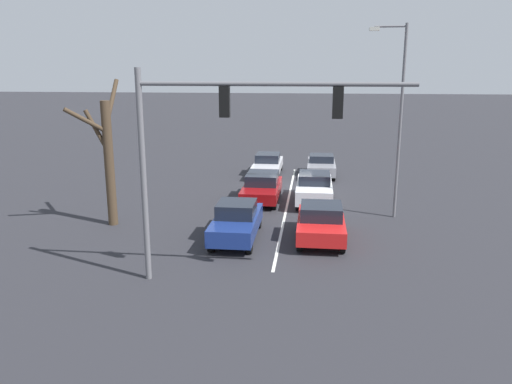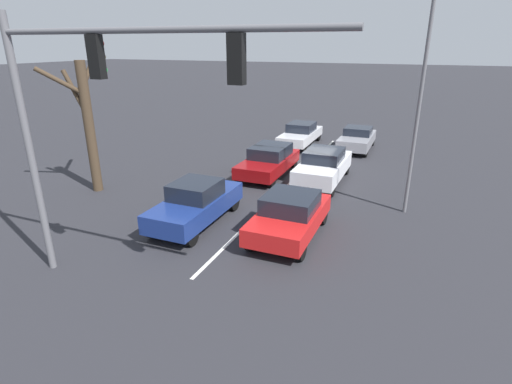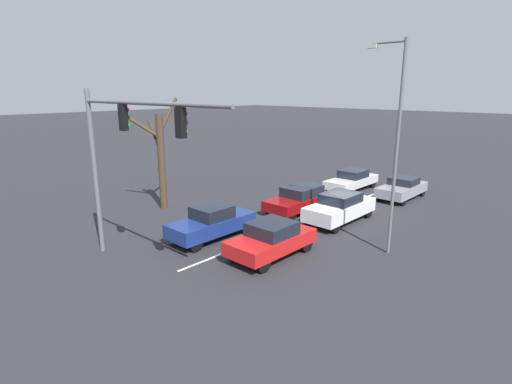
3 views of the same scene
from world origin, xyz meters
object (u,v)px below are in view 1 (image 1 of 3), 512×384
bare_tree_near (107,156)px  car_gray_leftlane_third (321,165)px  car_red_leftlane_front (321,222)px  traffic_signal_gantry (215,133)px  street_lamp_left_shoulder (398,111)px  car_maroon_midlane_second (262,187)px  car_navy_midlane_front (237,221)px  car_silver_midlane_third (268,164)px  car_white_leftlane_second (314,187)px

bare_tree_near → car_gray_leftlane_third: bearing=-128.9°
car_red_leftlane_front → traffic_signal_gantry: 7.23m
car_red_leftlane_front → traffic_signal_gantry: (3.47, 4.69, 4.26)m
traffic_signal_gantry → street_lamp_left_shoulder: size_ratio=0.96×
car_maroon_midlane_second → bare_tree_near: bearing=38.8°
car_navy_midlane_front → car_gray_leftlane_third: 13.88m
car_silver_midlane_third → traffic_signal_gantry: traffic_signal_gantry is taller
car_navy_midlane_front → traffic_signal_gantry: traffic_signal_gantry is taller
car_white_leftlane_second → street_lamp_left_shoulder: street_lamp_left_shoulder is taller
car_navy_midlane_front → car_gray_leftlane_third: bearing=-105.3°
car_white_leftlane_second → bare_tree_near: bearing=28.4°
car_silver_midlane_third → traffic_signal_gantry: bearing=89.9°
car_navy_midlane_front → car_red_leftlane_front: bearing=-175.0°
car_red_leftlane_front → bare_tree_near: size_ratio=0.62×
traffic_signal_gantry → car_white_leftlane_second: bearing=-106.4°
street_lamp_left_shoulder → bare_tree_near: street_lamp_left_shoulder is taller
car_navy_midlane_front → car_maroon_midlane_second: bearing=-93.4°
car_white_leftlane_second → street_lamp_left_shoulder: size_ratio=0.51×
car_navy_midlane_front → traffic_signal_gantry: (-0.05, 4.39, 4.25)m
car_silver_midlane_third → street_lamp_left_shoulder: (-6.87, 9.07, 4.34)m
car_red_leftlane_front → car_white_leftlane_second: car_white_leftlane_second is taller
car_maroon_midlane_second → car_white_leftlane_second: (-2.83, 0.16, 0.07)m
car_maroon_midlane_second → car_silver_midlane_third: 6.62m
street_lamp_left_shoulder → car_silver_midlane_third: bearing=-52.9°
car_gray_leftlane_third → traffic_signal_gantry: (3.62, 17.77, 4.34)m
car_maroon_midlane_second → car_gray_leftlane_third: (-3.28, -6.86, -0.04)m
car_white_leftlane_second → car_gray_leftlane_third: 7.03m
car_navy_midlane_front → bare_tree_near: bare_tree_near is taller
bare_tree_near → traffic_signal_gantry: bearing=136.7°
street_lamp_left_shoulder → car_red_leftlane_front: bearing=47.7°
car_red_leftlane_front → street_lamp_left_shoulder: street_lamp_left_shoulder is taller
car_red_leftlane_front → traffic_signal_gantry: traffic_signal_gantry is taller
car_gray_leftlane_third → bare_tree_near: 15.66m
car_white_leftlane_second → traffic_signal_gantry: size_ratio=0.53×
car_navy_midlane_front → street_lamp_left_shoulder: (-6.94, -4.06, 4.29)m
car_navy_midlane_front → car_silver_midlane_third: size_ratio=0.93×
traffic_signal_gantry → bare_tree_near: traffic_signal_gantry is taller
car_white_leftlane_second → car_navy_midlane_front: bearing=63.2°
car_red_leftlane_front → bare_tree_near: (9.57, -1.05, 2.43)m
bare_tree_near → street_lamp_left_shoulder: bearing=-168.2°
car_navy_midlane_front → traffic_signal_gantry: bearing=90.6°
street_lamp_left_shoulder → car_white_leftlane_second: bearing=-31.7°
car_navy_midlane_front → car_white_leftlane_second: 7.13m
car_maroon_midlane_second → bare_tree_near: bare_tree_near is taller
car_maroon_midlane_second → car_gray_leftlane_third: 7.61m
car_navy_midlane_front → street_lamp_left_shoulder: street_lamp_left_shoulder is taller
car_maroon_midlane_second → bare_tree_near: size_ratio=0.69×
car_maroon_midlane_second → car_silver_midlane_third: bearing=-87.3°
car_red_leftlane_front → car_white_leftlane_second: 6.07m
car_silver_midlane_third → street_lamp_left_shoulder: street_lamp_left_shoulder is taller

